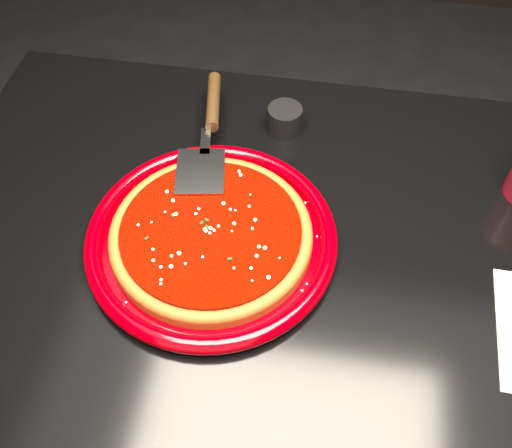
# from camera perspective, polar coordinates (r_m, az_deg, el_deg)

# --- Properties ---
(floor) EXTENTS (4.00, 4.00, 0.01)m
(floor) POSITION_cam_1_polar(r_m,az_deg,el_deg) (1.50, 3.29, -19.93)
(floor) COLOR black
(floor) RESTS_ON ground
(table) EXTENTS (1.20, 0.80, 0.75)m
(table) POSITION_cam_1_polar(r_m,az_deg,el_deg) (1.15, 4.18, -14.20)
(table) COLOR black
(table) RESTS_ON floor
(plate) EXTENTS (0.44, 0.44, 0.03)m
(plate) POSITION_cam_1_polar(r_m,az_deg,el_deg) (0.82, -4.47, -1.36)
(plate) COLOR #6E0004
(plate) RESTS_ON table
(pizza_crust) EXTENTS (0.35, 0.35, 0.01)m
(pizza_crust) POSITION_cam_1_polar(r_m,az_deg,el_deg) (0.82, -4.49, -1.19)
(pizza_crust) COLOR brown
(pizza_crust) RESTS_ON plate
(pizza_crust_rim) EXTENTS (0.35, 0.35, 0.02)m
(pizza_crust_rim) POSITION_cam_1_polar(r_m,az_deg,el_deg) (0.81, -4.52, -0.89)
(pizza_crust_rim) COLOR brown
(pizza_crust_rim) RESTS_ON plate
(pizza_sauce) EXTENTS (0.31, 0.31, 0.01)m
(pizza_sauce) POSITION_cam_1_polar(r_m,az_deg,el_deg) (0.81, -4.55, -0.67)
(pizza_sauce) COLOR #6E0900
(pizza_sauce) RESTS_ON plate
(parmesan_dusting) EXTENTS (0.25, 0.25, 0.01)m
(parmesan_dusting) POSITION_cam_1_polar(r_m,az_deg,el_deg) (0.80, -4.58, -0.36)
(parmesan_dusting) COLOR beige
(parmesan_dusting) RESTS_ON plate
(basil_flecks) EXTENTS (0.23, 0.23, 0.00)m
(basil_flecks) POSITION_cam_1_polar(r_m,az_deg,el_deg) (0.80, -4.57, -0.41)
(basil_flecks) COLOR black
(basil_flecks) RESTS_ON plate
(pizza_server) EXTENTS (0.14, 0.32, 0.02)m
(pizza_server) POSITION_cam_1_polar(r_m,az_deg,el_deg) (0.92, -4.76, 9.18)
(pizza_server) COLOR silver
(pizza_server) RESTS_ON plate
(ramekin) EXTENTS (0.07, 0.07, 0.04)m
(ramekin) POSITION_cam_1_polar(r_m,az_deg,el_deg) (0.98, 2.88, 10.43)
(ramekin) COLOR black
(ramekin) RESTS_ON table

